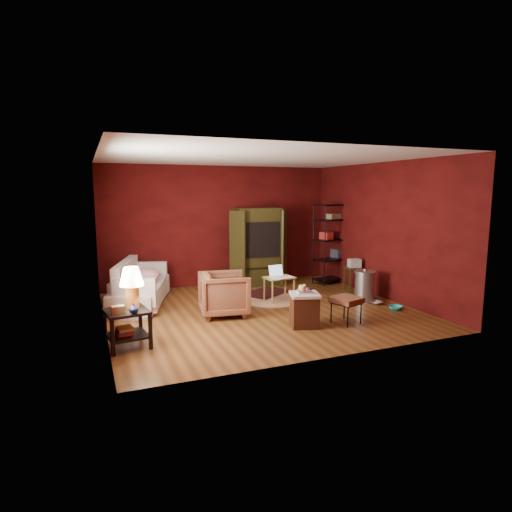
{
  "coord_description": "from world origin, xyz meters",
  "views": [
    {
      "loc": [
        -2.99,
        -7.19,
        2.21
      ],
      "look_at": [
        0.0,
        0.2,
        1.0
      ],
      "focal_mm": 30.0,
      "sensor_mm": 36.0,
      "label": 1
    }
  ],
  "objects_px": {
    "side_table": "(129,299)",
    "laptop_desk": "(279,279)",
    "sofa": "(140,285)",
    "hamper": "(304,309)",
    "tv_armoire": "(258,245)",
    "wire_shelving": "(333,240)",
    "armchair": "(224,292)"
  },
  "relations": [
    {
      "from": "side_table",
      "to": "laptop_desk",
      "type": "relative_size",
      "value": 1.58
    },
    {
      "from": "sofa",
      "to": "hamper",
      "type": "bearing_deg",
      "value": -116.11
    },
    {
      "from": "sofa",
      "to": "tv_armoire",
      "type": "height_order",
      "value": "tv_armoire"
    },
    {
      "from": "tv_armoire",
      "to": "wire_shelving",
      "type": "height_order",
      "value": "wire_shelving"
    },
    {
      "from": "laptop_desk",
      "to": "tv_armoire",
      "type": "bearing_deg",
      "value": 76.97
    },
    {
      "from": "sofa",
      "to": "tv_armoire",
      "type": "bearing_deg",
      "value": -53.58
    },
    {
      "from": "hamper",
      "to": "tv_armoire",
      "type": "height_order",
      "value": "tv_armoire"
    },
    {
      "from": "hamper",
      "to": "laptop_desk",
      "type": "distance_m",
      "value": 1.69
    },
    {
      "from": "laptop_desk",
      "to": "side_table",
      "type": "bearing_deg",
      "value": -160.29
    },
    {
      "from": "wire_shelving",
      "to": "armchair",
      "type": "bearing_deg",
      "value": -167.89
    },
    {
      "from": "side_table",
      "to": "sofa",
      "type": "bearing_deg",
      "value": 79.47
    },
    {
      "from": "side_table",
      "to": "hamper",
      "type": "bearing_deg",
      "value": -3.46
    },
    {
      "from": "side_table",
      "to": "wire_shelving",
      "type": "xyz_separation_m",
      "value": [
        5.01,
        2.62,
        0.36
      ]
    },
    {
      "from": "sofa",
      "to": "wire_shelving",
      "type": "distance_m",
      "value": 4.66
    },
    {
      "from": "armchair",
      "to": "wire_shelving",
      "type": "relative_size",
      "value": 0.45
    },
    {
      "from": "hamper",
      "to": "wire_shelving",
      "type": "height_order",
      "value": "wire_shelving"
    },
    {
      "from": "tv_armoire",
      "to": "wire_shelving",
      "type": "relative_size",
      "value": 0.96
    },
    {
      "from": "side_table",
      "to": "laptop_desk",
      "type": "xyz_separation_m",
      "value": [
        3.06,
        1.49,
        -0.24
      ]
    },
    {
      "from": "laptop_desk",
      "to": "wire_shelving",
      "type": "height_order",
      "value": "wire_shelving"
    },
    {
      "from": "armchair",
      "to": "wire_shelving",
      "type": "xyz_separation_m",
      "value": [
        3.28,
        1.67,
        0.62
      ]
    },
    {
      "from": "tv_armoire",
      "to": "side_table",
      "type": "bearing_deg",
      "value": -134.38
    },
    {
      "from": "armchair",
      "to": "side_table",
      "type": "height_order",
      "value": "side_table"
    },
    {
      "from": "laptop_desk",
      "to": "hamper",
      "type": "bearing_deg",
      "value": -106.88
    },
    {
      "from": "sofa",
      "to": "armchair",
      "type": "distance_m",
      "value": 1.82
    },
    {
      "from": "sofa",
      "to": "wire_shelving",
      "type": "relative_size",
      "value": 1.09
    },
    {
      "from": "sofa",
      "to": "hamper",
      "type": "xyz_separation_m",
      "value": [
        2.33,
        -2.39,
        -0.12
      ]
    },
    {
      "from": "laptop_desk",
      "to": "tv_armoire",
      "type": "relative_size",
      "value": 0.39
    },
    {
      "from": "side_table",
      "to": "wire_shelving",
      "type": "bearing_deg",
      "value": 27.59
    },
    {
      "from": "armchair",
      "to": "wire_shelving",
      "type": "height_order",
      "value": "wire_shelving"
    },
    {
      "from": "sofa",
      "to": "tv_armoire",
      "type": "xyz_separation_m",
      "value": [
        2.83,
        0.86,
        0.55
      ]
    },
    {
      "from": "hamper",
      "to": "tv_armoire",
      "type": "distance_m",
      "value": 3.35
    },
    {
      "from": "side_table",
      "to": "armchair",
      "type": "bearing_deg",
      "value": 28.91
    }
  ]
}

